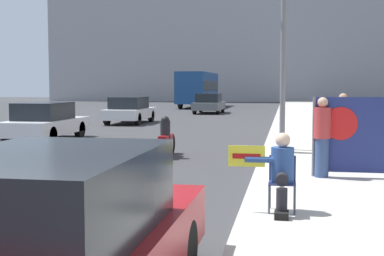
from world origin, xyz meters
name	(u,v)px	position (x,y,z in m)	size (l,w,h in m)	color
sidewalk_curb	(323,139)	(4.06, 15.00, 0.08)	(4.08, 90.00, 0.17)	#B7B2A8
seated_protester	(281,170)	(2.63, 2.73, 0.79)	(1.00, 0.77, 1.18)	#474C56
jogger_on_sidewalk	(322,137)	(3.42, 5.98, 1.00)	(0.34, 0.34, 1.64)	#334775
pedestrian_behind	(343,126)	(4.10, 8.71, 1.02)	(0.34, 0.34, 1.68)	#756651
protest_banner	(361,135)	(4.20, 6.05, 1.04)	(1.97, 0.06, 1.64)	slate
traffic_light_pole	(252,11)	(1.68, 10.64, 4.20)	(2.72, 2.49, 6.04)	slate
parked_car_curbside	(54,245)	(0.87, -1.22, 0.76)	(1.78, 4.40, 1.53)	maroon
car_on_road_nearest	(45,122)	(-6.06, 13.20, 0.71)	(1.78, 4.24, 1.42)	silver
car_on_road_midblock	(130,110)	(-5.62, 22.46, 0.71)	(1.87, 4.42, 1.43)	silver
car_on_road_distant	(209,103)	(-2.90, 33.44, 0.73)	(1.89, 4.50, 1.45)	#565B60
city_bus_on_road	(198,87)	(-5.43, 43.88, 1.84)	(2.48, 10.03, 3.21)	navy
motorcycle_on_road	(166,139)	(-0.67, 9.51, 0.52)	(0.28, 2.13, 1.18)	maroon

